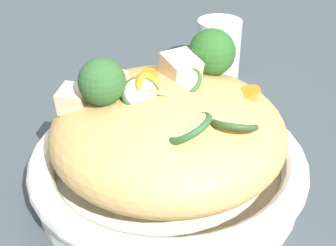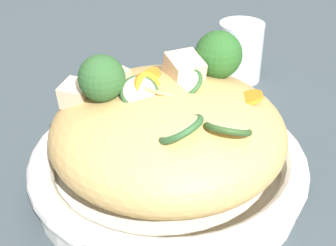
# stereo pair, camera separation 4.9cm
# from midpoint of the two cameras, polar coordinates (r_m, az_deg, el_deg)

# --- Properties ---
(ground_plane) EXTENTS (3.00, 3.00, 0.00)m
(ground_plane) POSITION_cam_midpoint_polar(r_m,az_deg,el_deg) (0.54, -2.63, -7.46)
(ground_plane) COLOR #38444A
(serving_bowl) EXTENTS (0.30, 0.30, 0.05)m
(serving_bowl) POSITION_cam_midpoint_polar(r_m,az_deg,el_deg) (0.52, -2.70, -5.33)
(serving_bowl) COLOR white
(serving_bowl) RESTS_ON ground_plane
(noodle_heap) EXTENTS (0.24, 0.24, 0.11)m
(noodle_heap) POSITION_cam_midpoint_polar(r_m,az_deg,el_deg) (0.50, -2.83, -1.06)
(noodle_heap) COLOR tan
(noodle_heap) RESTS_ON serving_bowl
(broccoli_florets) EXTENTS (0.08, 0.19, 0.06)m
(broccoli_florets) POSITION_cam_midpoint_polar(r_m,az_deg,el_deg) (0.49, -1.90, 7.00)
(broccoli_florets) COLOR #99BC76
(broccoli_florets) RESTS_ON serving_bowl
(carrot_coins) EXTENTS (0.15, 0.15, 0.04)m
(carrot_coins) POSITION_cam_midpoint_polar(r_m,az_deg,el_deg) (0.49, -4.42, 4.45)
(carrot_coins) COLOR orange
(carrot_coins) RESTS_ON serving_bowl
(zucchini_slices) EXTENTS (0.12, 0.11, 0.04)m
(zucchini_slices) POSITION_cam_midpoint_polar(r_m,az_deg,el_deg) (0.44, -0.48, 1.18)
(zucchini_slices) COLOR beige
(zucchini_slices) RESTS_ON serving_bowl
(chicken_chunks) EXTENTS (0.06, 0.15, 0.05)m
(chicken_chunks) POSITION_cam_midpoint_polar(r_m,az_deg,el_deg) (0.49, -7.57, 4.71)
(chicken_chunks) COLOR beige
(chicken_chunks) RESTS_ON serving_bowl
(drinking_glass) EXTENTS (0.07, 0.07, 0.09)m
(drinking_glass) POSITION_cam_midpoint_polar(r_m,az_deg,el_deg) (0.76, 4.11, 8.69)
(drinking_glass) COLOR silver
(drinking_glass) RESTS_ON ground_plane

